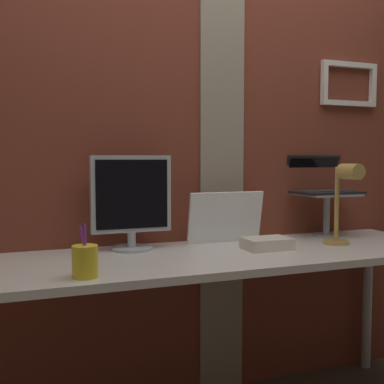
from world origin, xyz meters
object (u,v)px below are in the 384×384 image
object	(u,v)px
laptop	(319,183)
pen_cup	(85,261)
monitor	(131,199)
whiteboard_panel	(226,217)
desk_lamp	(345,195)

from	to	relation	value
laptop	pen_cup	size ratio (longest dim) A/B	1.82
monitor	whiteboard_panel	size ratio (longest dim) A/B	1.11
pen_cup	desk_lamp	bearing A→B (deg)	8.04
laptop	whiteboard_panel	xyz separation A→B (m)	(-0.55, -0.04, -0.15)
laptop	whiteboard_panel	bearing A→B (deg)	-175.50
monitor	desk_lamp	xyz separation A→B (m)	(0.91, -0.25, 0.01)
monitor	desk_lamp	size ratio (longest dim) A/B	1.10
laptop	whiteboard_panel	distance (m)	0.57
monitor	laptop	size ratio (longest dim) A/B	1.25
laptop	monitor	bearing A→B (deg)	-176.15
laptop	desk_lamp	size ratio (longest dim) A/B	0.88
whiteboard_panel	monitor	bearing A→B (deg)	-176.93
laptop	pen_cup	distance (m)	1.37
monitor	pen_cup	size ratio (longest dim) A/B	2.27
desk_lamp	pen_cup	distance (m)	1.20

